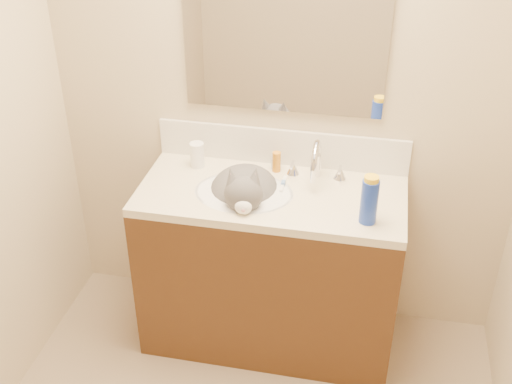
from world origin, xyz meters
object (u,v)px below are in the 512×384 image
at_px(vanity_cabinet, 270,270).
at_px(pill_bottle, 197,155).
at_px(faucet, 316,164).
at_px(spray_can, 369,202).
at_px(amber_bottle, 277,162).
at_px(basin, 244,205).
at_px(silver_jar, 276,163).
at_px(cat, 244,193).

distance_m(vanity_cabinet, pill_bottle, 0.66).
height_order(faucet, pill_bottle, faucet).
bearing_deg(pill_bottle, spray_can, -20.74).
bearing_deg(faucet, spray_can, -48.82).
height_order(pill_bottle, spray_can, spray_can).
xyz_separation_m(pill_bottle, amber_bottle, (0.38, 0.03, -0.01)).
height_order(vanity_cabinet, amber_bottle, amber_bottle).
height_order(vanity_cabinet, basin, basin).
xyz_separation_m(vanity_cabinet, spray_can, (0.43, -0.15, 0.55)).
height_order(pill_bottle, amber_bottle, pill_bottle).
relative_size(vanity_cabinet, silver_jar, 22.37).
height_order(pill_bottle, silver_jar, pill_bottle).
height_order(cat, spray_can, spray_can).
distance_m(basin, cat, 0.05).
height_order(silver_jar, spray_can, spray_can).
relative_size(faucet, amber_bottle, 2.84).
distance_m(silver_jar, amber_bottle, 0.03).
height_order(cat, pill_bottle, cat).
distance_m(basin, amber_bottle, 0.27).
bearing_deg(amber_bottle, cat, -119.66).
relative_size(silver_jar, amber_bottle, 0.54).
height_order(basin, pill_bottle, pill_bottle).
distance_m(silver_jar, spray_can, 0.59).
xyz_separation_m(pill_bottle, spray_can, (0.82, -0.31, 0.04)).
bearing_deg(spray_can, pill_bottle, 159.26).
bearing_deg(spray_can, amber_bottle, 142.48).
bearing_deg(amber_bottle, pill_bottle, -175.45).
xyz_separation_m(basin, cat, (-0.00, 0.02, 0.05)).
distance_m(faucet, amber_bottle, 0.20).
relative_size(faucet, silver_jar, 5.22).
relative_size(basin, amber_bottle, 4.56).
xyz_separation_m(cat, silver_jar, (0.10, 0.22, 0.05)).
xyz_separation_m(vanity_cabinet, silver_jar, (-0.02, 0.21, 0.48)).
bearing_deg(pill_bottle, cat, -31.90).
xyz_separation_m(vanity_cabinet, basin, (-0.12, -0.03, 0.38)).
height_order(vanity_cabinet, silver_jar, silver_jar).
bearing_deg(silver_jar, pill_bottle, -171.77).
bearing_deg(pill_bottle, basin, -35.01).
bearing_deg(vanity_cabinet, basin, -165.96).
xyz_separation_m(cat, pill_bottle, (-0.27, 0.17, 0.08)).
bearing_deg(cat, pill_bottle, 136.33).
xyz_separation_m(faucet, spray_can, (0.25, -0.29, 0.01)).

